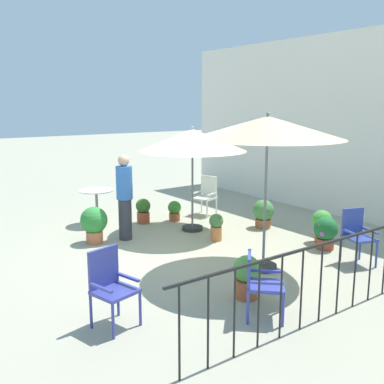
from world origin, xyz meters
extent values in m
plane|color=#9E9A83|center=(0.00, 0.00, 0.00)|extent=(60.00, 60.00, 0.00)
cube|color=silver|center=(0.00, 4.66, 2.14)|extent=(10.57, 0.30, 4.27)
cube|color=black|center=(3.34, 0.00, 1.00)|extent=(0.03, 4.91, 0.03)
cylinder|color=black|center=(3.34, -2.28, 0.50)|extent=(0.02, 0.02, 1.00)
cylinder|color=black|center=(3.34, -1.93, 0.50)|extent=(0.02, 0.02, 1.00)
cylinder|color=black|center=(3.34, -1.58, 0.50)|extent=(0.02, 0.02, 1.00)
cylinder|color=black|center=(3.34, -1.23, 0.50)|extent=(0.02, 0.02, 1.00)
cylinder|color=black|center=(3.34, -0.88, 0.50)|extent=(0.02, 0.02, 1.00)
cylinder|color=black|center=(3.34, -0.53, 0.50)|extent=(0.02, 0.02, 1.00)
cylinder|color=black|center=(3.34, -0.18, 0.50)|extent=(0.02, 0.02, 1.00)
cylinder|color=black|center=(3.34, 0.18, 0.50)|extent=(0.02, 0.02, 1.00)
cylinder|color=black|center=(3.34, 0.53, 0.50)|extent=(0.02, 0.02, 1.00)
cylinder|color=black|center=(3.34, 0.88, 0.50)|extent=(0.02, 0.02, 1.00)
cylinder|color=#2D2D2D|center=(1.64, 0.54, 0.04)|extent=(0.44, 0.44, 0.08)
cylinder|color=slate|center=(1.64, 0.54, 1.24)|extent=(0.04, 0.04, 2.48)
cone|color=beige|center=(1.64, 0.54, 2.30)|extent=(2.39, 2.39, 0.35)
sphere|color=slate|center=(1.64, 0.54, 2.51)|extent=(0.06, 0.06, 0.06)
cylinder|color=#2D2D2D|center=(-0.91, 0.96, 0.04)|extent=(0.44, 0.44, 0.08)
cylinder|color=slate|center=(-0.91, 0.96, 1.07)|extent=(0.04, 0.04, 2.15)
cone|color=beige|center=(-0.91, 0.96, 1.92)|extent=(2.24, 2.24, 0.45)
sphere|color=slate|center=(-0.91, 0.96, 2.18)|extent=(0.06, 0.06, 0.06)
cylinder|color=white|center=(-2.55, -0.48, 0.77)|extent=(0.76, 0.76, 0.02)
cylinder|color=slate|center=(-2.55, -0.48, 0.38)|extent=(0.06, 0.06, 0.75)
cylinder|color=slate|center=(-2.55, -0.48, 0.01)|extent=(0.42, 0.42, 0.03)
cube|color=#373E92|center=(1.99, -2.29, 0.45)|extent=(0.54, 0.56, 0.04)
cube|color=#373E92|center=(1.80, -2.34, 0.71)|extent=(0.15, 0.44, 0.48)
cube|color=#373E92|center=(2.05, -2.50, 0.57)|extent=(0.39, 0.14, 0.03)
cube|color=#373E92|center=(1.94, -2.09, 0.57)|extent=(0.39, 0.14, 0.03)
cylinder|color=#373E92|center=(2.24, -2.45, 0.22)|extent=(0.04, 0.04, 0.43)
cylinder|color=#373E92|center=(2.14, -2.03, 0.22)|extent=(0.04, 0.04, 0.43)
cylinder|color=#373E92|center=(1.85, -2.55, 0.22)|extent=(0.04, 0.04, 0.43)
cylinder|color=#373E92|center=(1.75, -2.13, 0.22)|extent=(0.04, 0.04, 0.43)
cube|color=#2F4295|center=(2.43, 1.97, 0.46)|extent=(0.57, 0.55, 0.04)
cube|color=#2F4295|center=(2.23, 2.04, 0.70)|extent=(0.17, 0.39, 0.45)
cube|color=#2F4295|center=(2.37, 1.79, 0.58)|extent=(0.40, 0.17, 0.03)
cube|color=#2F4295|center=(2.49, 2.16, 0.58)|extent=(0.40, 0.17, 0.03)
cylinder|color=#2F4295|center=(2.57, 1.72, 0.22)|extent=(0.04, 0.04, 0.44)
cylinder|color=#2F4295|center=(2.69, 2.09, 0.22)|extent=(0.04, 0.04, 0.44)
cylinder|color=#2F4295|center=(2.17, 1.86, 0.22)|extent=(0.04, 0.04, 0.44)
cylinder|color=#2F4295|center=(2.29, 2.23, 0.22)|extent=(0.04, 0.04, 0.44)
cube|color=white|center=(-1.79, 1.96, 0.42)|extent=(0.59, 0.59, 0.04)
cube|color=white|center=(-1.87, 2.16, 0.69)|extent=(0.43, 0.19, 0.49)
cube|color=white|center=(-1.99, 1.89, 0.54)|extent=(0.18, 0.40, 0.03)
cube|color=white|center=(-1.60, 2.03, 0.54)|extent=(0.18, 0.40, 0.03)
cylinder|color=white|center=(-1.92, 1.69, 0.20)|extent=(0.04, 0.04, 0.40)
cylinder|color=white|center=(-1.52, 1.83, 0.20)|extent=(0.04, 0.04, 0.40)
cylinder|color=white|center=(-2.07, 2.08, 0.20)|extent=(0.04, 0.04, 0.40)
cylinder|color=white|center=(-1.67, 2.23, 0.20)|extent=(0.04, 0.04, 0.40)
cube|color=#3841A2|center=(2.89, -0.66, 0.43)|extent=(0.63, 0.63, 0.04)
cube|color=#3841A2|center=(2.74, -0.82, 0.64)|extent=(0.33, 0.31, 0.39)
cube|color=#3841A2|center=(3.03, -0.80, 0.55)|extent=(0.31, 0.33, 0.03)
cube|color=#3841A2|center=(2.74, -0.53, 0.55)|extent=(0.31, 0.33, 0.03)
cylinder|color=#3841A2|center=(3.18, -0.65, 0.20)|extent=(0.04, 0.04, 0.41)
cylinder|color=#3841A2|center=(2.89, -0.37, 0.20)|extent=(0.04, 0.04, 0.41)
cylinder|color=#3841A2|center=(2.88, -0.95, 0.20)|extent=(0.04, 0.04, 0.41)
cylinder|color=#3841A2|center=(2.60, -0.68, 0.20)|extent=(0.04, 0.04, 0.41)
cylinder|color=#A8562E|center=(-1.77, 1.08, 0.09)|extent=(0.25, 0.25, 0.19)
cylinder|color=#382819|center=(-1.77, 1.08, 0.18)|extent=(0.22, 0.22, 0.02)
sphere|color=#3A802E|center=(-1.77, 1.08, 0.32)|extent=(0.30, 0.30, 0.30)
cylinder|color=#CA6F48|center=(-1.30, -1.11, 0.12)|extent=(0.32, 0.32, 0.23)
cylinder|color=#382819|center=(-1.30, -1.11, 0.22)|extent=(0.28, 0.28, 0.02)
sphere|color=#2F8437|center=(-1.30, -1.11, 0.45)|extent=(0.52, 0.52, 0.52)
cylinder|color=#C8743D|center=(-0.03, 0.90, 0.14)|extent=(0.22, 0.22, 0.28)
cylinder|color=#382819|center=(-0.03, 0.90, 0.27)|extent=(0.20, 0.20, 0.02)
sphere|color=#48773F|center=(-0.03, 0.90, 0.40)|extent=(0.28, 0.28, 0.28)
cylinder|color=#A85037|center=(1.26, 2.48, 0.14)|extent=(0.24, 0.24, 0.28)
cylinder|color=#382819|center=(1.26, 2.48, 0.27)|extent=(0.21, 0.21, 0.02)
sphere|color=#45943B|center=(1.26, 2.48, 0.45)|extent=(0.39, 0.39, 0.39)
cylinder|color=brown|center=(1.57, 2.21, 0.10)|extent=(0.32, 0.32, 0.20)
cylinder|color=#382819|center=(1.57, 2.21, 0.19)|extent=(0.29, 0.29, 0.02)
sphere|color=#1B632C|center=(1.57, 2.21, 0.39)|extent=(0.44, 0.44, 0.44)
sphere|color=#C041AC|center=(1.63, 2.05, 0.34)|extent=(0.13, 0.13, 0.13)
sphere|color=#C041AC|center=(1.56, 2.05, 0.47)|extent=(0.09, 0.09, 0.09)
sphere|color=#C041AC|center=(1.50, 2.33, 0.34)|extent=(0.11, 0.11, 0.11)
cylinder|color=#965532|center=(-0.16, 2.32, 0.10)|extent=(0.33, 0.33, 0.19)
cylinder|color=#382819|center=(-0.16, 2.32, 0.18)|extent=(0.29, 0.29, 0.02)
sphere|color=#427E40|center=(-0.16, 2.32, 0.39)|extent=(0.46, 0.46, 0.46)
cylinder|color=#AE5530|center=(2.31, -0.45, 0.13)|extent=(0.31, 0.31, 0.27)
cylinder|color=#382819|center=(2.31, -0.45, 0.26)|extent=(0.27, 0.27, 0.02)
sphere|color=#519541|center=(2.31, -0.45, 0.43)|extent=(0.38, 0.38, 0.38)
cylinder|color=#AA4831|center=(-2.03, 0.40, 0.13)|extent=(0.29, 0.29, 0.25)
cylinder|color=#382819|center=(-2.03, 0.40, 0.24)|extent=(0.25, 0.25, 0.02)
sphere|color=#356526|center=(-2.03, 0.40, 0.39)|extent=(0.33, 0.33, 0.33)
cylinder|color=#33333D|center=(-1.15, -0.50, 0.41)|extent=(0.26, 0.26, 0.82)
cylinder|color=#3469BC|center=(-1.15, -0.50, 1.15)|extent=(0.44, 0.44, 0.65)
sphere|color=tan|center=(-1.15, -0.50, 1.58)|extent=(0.22, 0.22, 0.22)
camera|label=1|loc=(6.64, -4.52, 2.67)|focal=42.27mm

